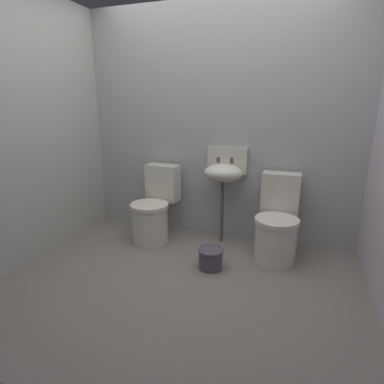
% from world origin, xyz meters
% --- Properties ---
extents(ground_plane, '(3.30, 2.50, 0.08)m').
position_xyz_m(ground_plane, '(0.00, 0.00, -0.04)').
color(ground_plane, slate).
extents(wall_back, '(3.30, 0.10, 2.41)m').
position_xyz_m(wall_back, '(0.00, 1.10, 1.20)').
color(wall_back, '#AAACAD').
rests_on(wall_back, ground).
extents(wall_left, '(0.10, 2.30, 2.41)m').
position_xyz_m(wall_left, '(-1.50, 0.10, 1.20)').
color(wall_left, '#AFAFA6').
rests_on(wall_left, ground).
extents(toilet_left, '(0.43, 0.62, 0.78)m').
position_xyz_m(toilet_left, '(-0.59, 0.70, 0.32)').
color(toilet_left, silver).
rests_on(toilet_left, ground).
extents(toilet_right, '(0.41, 0.60, 0.78)m').
position_xyz_m(toilet_right, '(0.70, 0.70, 0.32)').
color(toilet_right, silver).
rests_on(toilet_right, ground).
extents(sink, '(0.42, 0.35, 0.99)m').
position_xyz_m(sink, '(0.12, 0.89, 0.75)').
color(sink, '#524958').
rests_on(sink, ground).
extents(bucket, '(0.23, 0.23, 0.19)m').
position_xyz_m(bucket, '(0.17, 0.28, 0.10)').
color(bucket, '#524958').
rests_on(bucket, ground).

